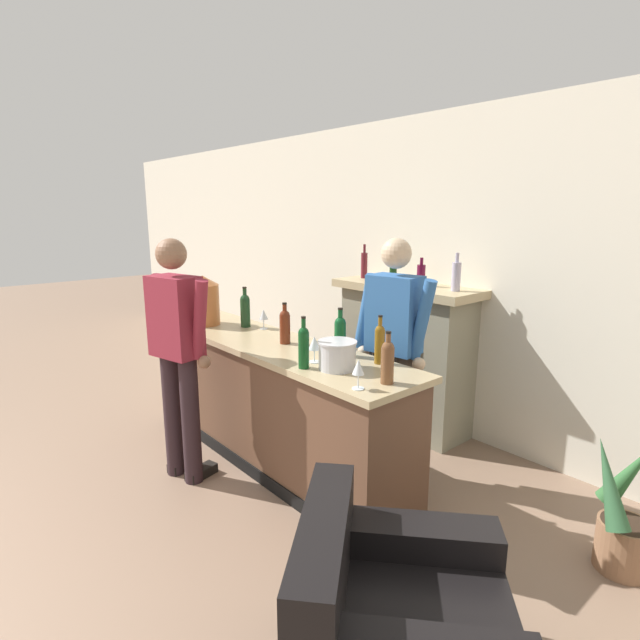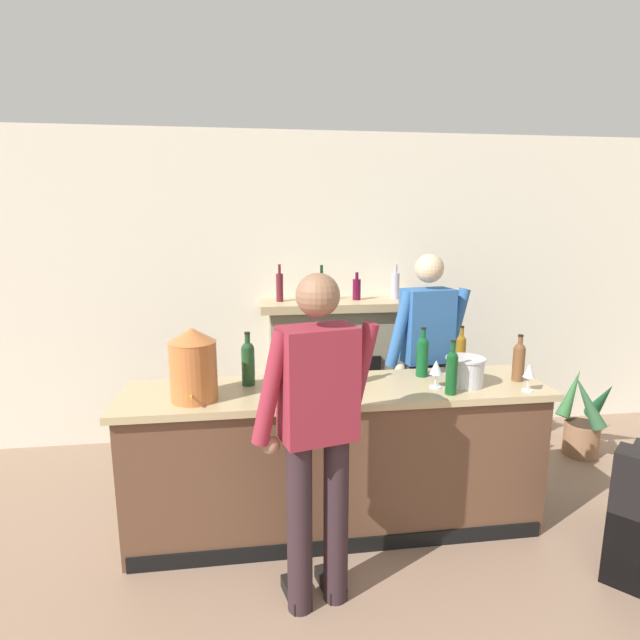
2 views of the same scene
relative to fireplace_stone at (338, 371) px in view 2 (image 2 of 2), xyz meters
name	(u,v)px [view 2 (image 2 of 2)]	position (x,y,z in m)	size (l,w,h in m)	color
wall_back_panel	(314,289)	(-0.18, 0.26, 0.71)	(12.00, 0.07, 2.75)	silver
bar_counter	(336,458)	(-0.23, -1.29, -0.18)	(2.66, 0.64, 0.97)	brown
fireplace_stone	(338,371)	(0.00, 0.00, 0.00)	(1.36, 0.52, 1.63)	gray
potted_plant_corner	(584,420)	(2.04, -0.57, -0.36)	(0.46, 0.49, 0.77)	#926646
person_customer	(318,431)	(-0.44, -1.95, 0.31)	(0.65, 0.37, 1.76)	#2D1E23
person_bartender	(426,359)	(0.53, -0.78, 0.31)	(0.65, 0.35, 1.76)	#423A33
copper_dispenser	(193,364)	(-1.09, -1.39, 0.51)	(0.28, 0.31, 0.43)	#BA6935
ice_bucket_steel	(465,371)	(0.58, -1.36, 0.39)	(0.25, 0.25, 0.18)	silver
wine_bottle_rose_blush	(248,361)	(-0.78, -1.17, 0.45)	(0.08, 0.08, 0.34)	#1D4121
wine_bottle_port_short	(452,370)	(0.43, -1.51, 0.45)	(0.07, 0.07, 0.33)	#10451C
wine_bottle_merlot_tall	(461,351)	(0.67, -1.07, 0.44)	(0.07, 0.07, 0.32)	brown
wine_bottle_cabernet_heavy	(352,363)	(-0.13, -1.24, 0.44)	(0.08, 0.08, 0.31)	#622512
wine_bottle_riesling_slim	(519,360)	(0.96, -1.32, 0.44)	(0.08, 0.08, 0.31)	brown
wine_bottle_chardonnay_pale	(422,354)	(0.37, -1.14, 0.45)	(0.08, 0.08, 0.33)	#0F4C23
wine_glass_near_bucket	(436,368)	(0.38, -1.38, 0.42)	(0.08, 0.08, 0.18)	silver
wine_glass_mid_counter	(529,372)	(0.92, -1.52, 0.42)	(0.07, 0.07, 0.17)	silver
wine_glass_back_row	(275,363)	(-0.61, -1.10, 0.42)	(0.07, 0.07, 0.17)	silver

